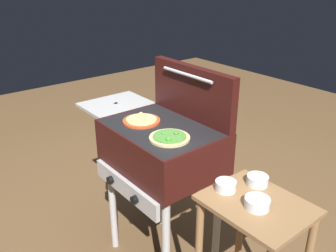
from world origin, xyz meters
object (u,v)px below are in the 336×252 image
pizza_veggie (170,137)px  grill (160,149)px  topping_bowl_near (226,186)px  topping_bowl_middle (257,203)px  pizza_cheese (141,120)px  prep_table (253,244)px  topping_bowl_far (257,181)px

pizza_veggie → grill: bearing=158.5°
pizza_veggie → topping_bowl_near: size_ratio=2.15×
pizza_veggie → topping_bowl_near: pizza_veggie is taller
topping_bowl_near → topping_bowl_middle: same height
grill → pizza_cheese: size_ratio=4.57×
topping_bowl_middle → topping_bowl_near: bearing=-178.3°
prep_table → topping_bowl_near: (-0.15, -0.03, 0.24)m
grill → topping_bowl_far: (0.58, 0.12, 0.03)m
topping_bowl_near → topping_bowl_far: (0.06, 0.15, 0.00)m
pizza_cheese → topping_bowl_far: (0.69, 0.17, -0.12)m
pizza_cheese → pizza_veggie: 0.27m
topping_bowl_near → topping_bowl_far: 0.16m
pizza_cheese → prep_table: pizza_cheese is taller
grill → pizza_cheese: bearing=-157.2°
grill → pizza_cheese: 0.19m
grill → pizza_cheese: (-0.11, -0.05, 0.15)m
pizza_veggie → topping_bowl_near: bearing=5.5°
topping_bowl_far → topping_bowl_middle: same height
pizza_cheese → pizza_veggie: bearing=-3.7°
grill → pizza_veggie: pizza_veggie is taller
topping_bowl_far → topping_bowl_middle: size_ratio=0.93×
pizza_cheese → topping_bowl_near: 0.64m
topping_bowl_far → topping_bowl_near: bearing=-112.1°
prep_table → topping_bowl_near: size_ratio=7.97×
prep_table → pizza_veggie: bearing=-172.5°
topping_bowl_far → prep_table: bearing=-50.8°
prep_table → grill: bearing=-179.6°
topping_bowl_far → pizza_cheese: bearing=-166.5°
prep_table → topping_bowl_near: bearing=-167.9°
grill → topping_bowl_near: grill is taller
topping_bowl_near → topping_bowl_middle: bearing=1.7°
grill → topping_bowl_middle: (0.69, -0.02, 0.03)m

